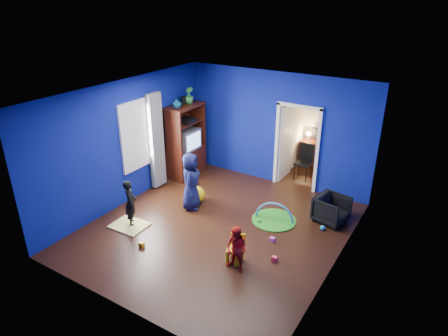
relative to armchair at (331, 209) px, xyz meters
The scene contains 33 objects.
floor 2.52m from the armchair, 141.34° to the right, with size 5.00×5.50×0.01m, color black.
ceiling 3.61m from the armchair, 141.34° to the right, with size 5.00×5.50×0.01m, color white.
wall_back 2.56m from the armchair, 148.69° to the left, with size 5.00×0.02×2.90m, color navy.
wall_front 4.87m from the armchair, 114.36° to the right, with size 5.00×0.02×2.90m, color navy.
wall_left 4.86m from the armchair, 160.66° to the right, with size 0.02×5.50×2.90m, color navy.
wall_right 2.02m from the armchair, 70.70° to the right, with size 0.02×5.50×2.90m, color navy.
alcove 2.64m from the armchair, 123.26° to the left, with size 1.00×1.75×2.50m, color silver, non-canonical shape.
armchair is the anchor object (origin of this frame).
child_black 4.34m from the armchair, 146.66° to the right, with size 0.38×0.25×1.04m, color black.
child_navy 3.18m from the armchair, 159.30° to the right, with size 0.66×0.43×1.36m, color #0F1639.
toddler_red 2.70m from the armchair, 109.92° to the right, with size 0.43×0.34×0.89m, color red.
vase 4.53m from the armchair, behind, with size 0.23×0.23×0.24m, color #0D606E.
potted_plant 4.60m from the armchair, behind, with size 0.23×0.23×0.42m, color green.
tv_armoire 4.23m from the armchair, behind, with size 0.58×1.14×1.96m, color #3E0F0A.
crt_tv 4.20m from the armchair, behind, with size 0.46×0.70×0.54m, color silver.
yellow_blanket 4.40m from the armchair, 145.57° to the right, with size 0.75×0.60×0.03m, color #F2E07A.
hopper_ball 3.13m from the armchair, 163.91° to the right, with size 0.43×0.43×0.43m, color yellow.
kid_chair 2.57m from the armchair, 114.59° to the right, with size 0.28×0.28×0.50m, color yellow.
play_mat 1.27m from the armchair, 149.53° to the right, with size 0.98×0.98×0.03m, color #309521.
toy_arch 1.27m from the armchair, 149.53° to the right, with size 0.87×0.87×0.05m, color #3F8CD8.
window_left 4.77m from the armchair, 164.72° to the right, with size 0.03×0.95×1.55m, color white.
curtain 4.48m from the armchair, behind, with size 0.14×0.42×2.40m, color slate.
doorway 1.95m from the armchair, 138.72° to the left, with size 1.16×0.10×2.10m, color white.
study_desk 3.02m from the armchair, 116.63° to the left, with size 0.88×0.44×0.75m, color #3D140A.
desk_monitor 3.19m from the armchair, 115.65° to the left, with size 0.40×0.05×0.32m, color black.
desk_lamp 3.27m from the armchair, 120.63° to the left, with size 0.14×0.14×0.14m, color #FFD88C.
folding_chair 2.21m from the armchair, 127.90° to the left, with size 0.40×0.40×0.92m, color black.
book_shelf 3.56m from the armchair, 115.73° to the left, with size 0.88×0.24×0.04m, color white.
toy_0 2.00m from the armchair, 102.53° to the right, with size 0.10×0.08×0.10m, color #E72647.
toy_1 0.49m from the armchair, 93.20° to the right, with size 0.11×0.11×0.11m, color #2690D9.
toy_2 4.10m from the armchair, 134.67° to the right, with size 0.10×0.08×0.10m, color orange.
toy_3 1.60m from the armchair, 146.00° to the right, with size 0.11×0.11×0.11m, color green.
toy_4 1.59m from the armchair, 118.17° to the right, with size 0.10×0.08×0.10m, color #D750A2.
Camera 1 is at (3.96, -6.09, 4.67)m, focal length 32.00 mm.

